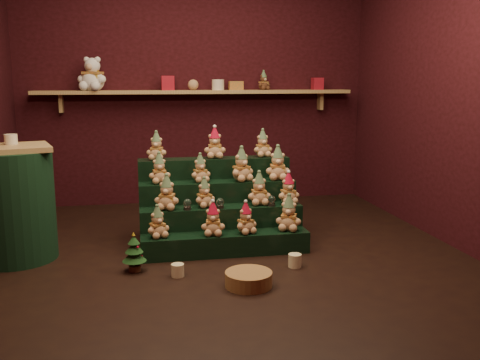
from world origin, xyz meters
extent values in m
plane|color=black|center=(0.00, 0.00, 0.00)|extent=(4.00, 4.00, 0.00)
cube|color=black|center=(0.00, 2.05, 1.40)|extent=(4.00, 0.10, 2.80)
cube|color=black|center=(0.00, -2.05, 1.40)|extent=(4.00, 0.10, 2.80)
cube|color=black|center=(2.05, 0.00, 1.40)|extent=(0.10, 4.00, 2.80)
cube|color=tan|center=(0.00, 1.87, 1.30)|extent=(3.60, 0.26, 0.04)
cube|color=tan|center=(-1.50, 1.94, 1.18)|extent=(0.04, 0.12, 0.20)
cube|color=tan|center=(1.50, 1.94, 1.18)|extent=(0.04, 0.12, 0.20)
cube|color=black|center=(0.01, -0.05, 0.09)|extent=(1.40, 0.22, 0.18)
cube|color=black|center=(0.01, 0.17, 0.18)|extent=(1.40, 0.22, 0.36)
cube|color=black|center=(0.01, 0.39, 0.27)|extent=(1.40, 0.22, 0.54)
cube|color=black|center=(0.01, 0.61, 0.36)|extent=(1.40, 0.22, 0.72)
cylinder|color=black|center=(-0.29, 0.11, 0.37)|extent=(0.06, 0.06, 0.03)
sphere|color=silver|center=(-0.29, 0.11, 0.42)|extent=(0.07, 0.07, 0.07)
cylinder|color=black|center=(-0.01, 0.11, 0.37)|extent=(0.06, 0.06, 0.03)
sphere|color=silver|center=(-0.01, 0.11, 0.42)|extent=(0.07, 0.07, 0.07)
cylinder|color=black|center=(0.44, 0.11, 0.37)|extent=(0.06, 0.06, 0.03)
sphere|color=silver|center=(0.44, 0.11, 0.42)|extent=(0.07, 0.07, 0.07)
cube|color=tan|center=(-1.68, 0.16, 0.91)|extent=(0.72, 0.65, 0.04)
cylinder|color=black|center=(-1.68, 0.16, 0.44)|extent=(0.65, 0.65, 0.89)
cylinder|color=beige|center=(-1.68, 0.26, 0.97)|extent=(0.10, 0.10, 0.08)
cylinder|color=#4A2D1A|center=(-0.73, -0.31, 0.02)|extent=(0.09, 0.09, 0.05)
cone|color=#163D18|center=(-0.73, -0.31, 0.13)|extent=(0.18, 0.18, 0.09)
cone|color=#163D18|center=(-0.73, -0.31, 0.19)|extent=(0.14, 0.14, 0.08)
cone|color=#163D18|center=(-0.73, -0.31, 0.25)|extent=(0.09, 0.09, 0.06)
cone|color=yellow|center=(-0.73, -0.31, 0.30)|extent=(0.03, 0.03, 0.03)
cylinder|color=beige|center=(-0.42, -0.48, 0.05)|extent=(0.10, 0.10, 0.10)
cylinder|color=beige|center=(0.49, -0.45, 0.05)|extent=(0.10, 0.10, 0.10)
cylinder|color=#97643D|center=(0.06, -0.77, 0.05)|extent=(0.43, 0.43, 0.10)
cube|color=#B51B2D|center=(-0.33, 1.85, 1.40)|extent=(0.14, 0.14, 0.16)
cylinder|color=beige|center=(0.24, 1.85, 1.38)|extent=(0.14, 0.14, 0.12)
cube|color=#B51B2D|center=(1.43, 1.85, 1.39)|extent=(0.12, 0.12, 0.14)
sphere|color=tan|center=(-0.04, 1.85, 1.38)|extent=(0.12, 0.12, 0.12)
cube|color=orange|center=(0.45, 1.85, 1.37)|extent=(0.16, 0.10, 0.10)
camera|label=1|loc=(-0.67, -4.27, 1.44)|focal=40.00mm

